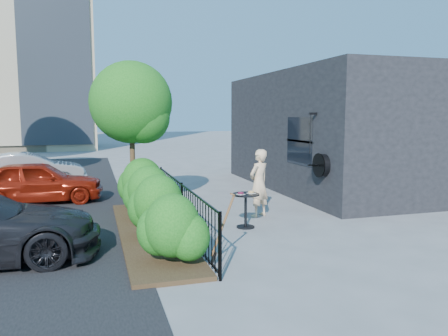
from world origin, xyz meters
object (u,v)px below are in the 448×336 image
object	(u,v)px
shovel	(221,232)
cafe_table	(246,204)
woman	(259,183)
car_silver	(29,170)
patio_tree	(134,107)
car_red	(38,182)

from	to	relation	value
shovel	cafe_table	bearing A→B (deg)	60.60
woman	car_silver	size ratio (longest dim) A/B	0.45
woman	shovel	world-z (taller)	woman
patio_tree	car_red	bearing A→B (deg)	148.47
car_silver	woman	bearing A→B (deg)	-142.50
patio_tree	shovel	xyz separation A→B (m)	(0.98, -4.96, -2.21)
patio_tree	woman	bearing A→B (deg)	-32.63
woman	car_silver	bearing A→B (deg)	-76.34
woman	car_silver	xyz separation A→B (m)	(-6.16, 6.44, -0.23)
car_silver	patio_tree	bearing A→B (deg)	-150.76
car_red	cafe_table	bearing A→B (deg)	-132.25
patio_tree	cafe_table	distance (m)	4.20
cafe_table	shovel	size ratio (longest dim) A/B	0.67
shovel	car_red	size ratio (longest dim) A/B	0.34
patio_tree	shovel	world-z (taller)	patio_tree
car_red	shovel	bearing A→B (deg)	-150.88
woman	patio_tree	bearing A→B (deg)	-62.67
patio_tree	cafe_table	size ratio (longest dim) A/B	4.71
woman	car_red	size ratio (longest dim) A/B	0.47
cafe_table	car_silver	distance (m)	9.20
cafe_table	woman	bearing A→B (deg)	54.18
woman	car_red	world-z (taller)	woman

